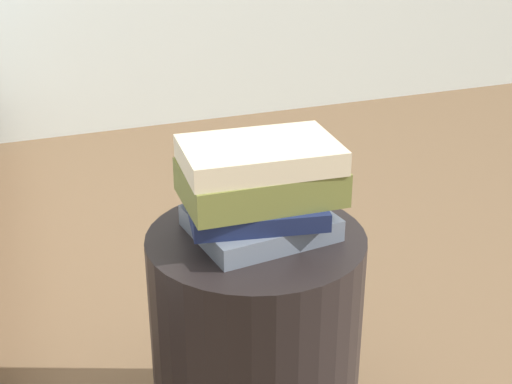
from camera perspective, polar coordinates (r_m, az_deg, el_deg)
name	(u,v)px	position (r m, az deg, el deg)	size (l,w,h in m)	color
side_table	(256,340)	(1.45, 0.00, -11.47)	(0.40, 0.40, 0.46)	black
book_slate	(260,223)	(1.33, 0.31, -2.41)	(0.24, 0.20, 0.04)	slate
book_navy	(252,207)	(1.31, -0.34, -1.15)	(0.24, 0.19, 0.03)	#19234C
book_olive	(260,182)	(1.29, 0.32, 0.78)	(0.27, 0.18, 0.06)	olive
book_cream	(260,155)	(1.27, 0.28, 2.92)	(0.27, 0.18, 0.04)	beige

